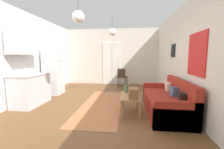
{
  "coord_description": "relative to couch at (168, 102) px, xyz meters",
  "views": [
    {
      "loc": [
        0.87,
        -3.42,
        1.39
      ],
      "look_at": [
        0.29,
        1.54,
        0.77
      ],
      "focal_mm": 23.19,
      "sensor_mm": 36.0,
      "label": 1
    }
  ],
  "objects": [
    {
      "name": "pendant_lamp_far",
      "position": [
        -1.56,
        1.42,
        1.96
      ],
      "size": [
        0.26,
        0.26,
        0.66
      ],
      "color": "black"
    },
    {
      "name": "coffee_table",
      "position": [
        -0.93,
        -0.11,
        0.1
      ],
      "size": [
        0.47,
        0.87,
        0.44
      ],
      "color": "#A87542",
      "rests_on": "ground_plane"
    },
    {
      "name": "wall_back",
      "position": [
        -1.85,
        3.71,
        1.1
      ],
      "size": [
        4.77,
        0.13,
        2.76
      ],
      "color": "silver",
      "rests_on": "ground_plane"
    },
    {
      "name": "refrigerator",
      "position": [
        -3.75,
        1.4,
        0.59
      ],
      "size": [
        0.6,
        0.59,
        1.73
      ],
      "color": "white",
      "rests_on": "ground_plane"
    },
    {
      "name": "wall_left",
      "position": [
        -4.19,
        -0.19,
        1.11
      ],
      "size": [
        0.12,
        7.91,
        2.76
      ],
      "color": "white",
      "rests_on": "ground_plane"
    },
    {
      "name": "handbag",
      "position": [
        -0.87,
        -0.34,
        0.29
      ],
      "size": [
        0.23,
        0.34,
        0.36
      ],
      "color": "brown",
      "rests_on": "coffee_table"
    },
    {
      "name": "accent_chair",
      "position": [
        -1.29,
        3.1,
        0.21
      ],
      "size": [
        0.51,
        0.49,
        0.84
      ],
      "rotation": [
        0.0,
        0.0,
        2.89
      ],
      "color": "#382619",
      "rests_on": "ground_plane"
    },
    {
      "name": "kitchen_counter",
      "position": [
        -3.82,
        0.18,
        0.52
      ],
      "size": [
        0.63,
        1.09,
        2.11
      ],
      "color": "silver",
      "rests_on": "ground_plane"
    },
    {
      "name": "area_rug",
      "position": [
        -1.74,
        0.39,
        -0.27
      ],
      "size": [
        1.12,
        3.05,
        0.01
      ],
      "primitive_type": "cube",
      "color": "#B26B42",
      "rests_on": "ground_plane"
    },
    {
      "name": "couch",
      "position": [
        0.0,
        0.0,
        0.0
      ],
      "size": [
        0.87,
        1.94,
        0.83
      ],
      "color": "maroon",
      "rests_on": "ground_plane"
    },
    {
      "name": "ground_plane",
      "position": [
        -1.85,
        -0.2,
        -0.32
      ],
      "size": [
        5.17,
        8.31,
        0.1
      ],
      "primitive_type": "cube",
      "color": "brown"
    },
    {
      "name": "wall_right",
      "position": [
        0.48,
        -0.19,
        1.11
      ],
      "size": [
        0.12,
        7.91,
        2.76
      ],
      "color": "silver",
      "rests_on": "ground_plane"
    },
    {
      "name": "pendant_lamp_near",
      "position": [
        -2.12,
        -0.38,
        2.0
      ],
      "size": [
        0.27,
        0.27,
        0.63
      ],
      "color": "black"
    },
    {
      "name": "bamboo_vase",
      "position": [
        -1.04,
        0.16,
        0.27
      ],
      "size": [
        0.09,
        0.09,
        0.42
      ],
      "color": "#47704C",
      "rests_on": "coffee_table"
    }
  ]
}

